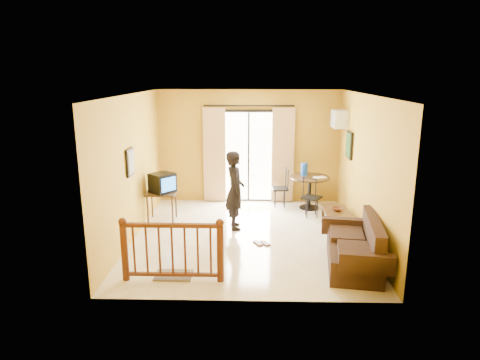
{
  "coord_description": "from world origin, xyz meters",
  "views": [
    {
      "loc": [
        0.08,
        -8.04,
        3.19
      ],
      "look_at": [
        -0.15,
        0.2,
        1.12
      ],
      "focal_mm": 32.0,
      "sensor_mm": 36.0,
      "label": 1
    }
  ],
  "objects_px": {
    "dining_table": "(310,183)",
    "coffee_table": "(336,217)",
    "television": "(162,183)",
    "sofa": "(357,249)",
    "standing_person": "(235,190)"
  },
  "relations": [
    {
      "from": "coffee_table",
      "to": "television",
      "type": "bearing_deg",
      "value": 172.52
    },
    {
      "from": "dining_table",
      "to": "standing_person",
      "type": "height_order",
      "value": "standing_person"
    },
    {
      "from": "coffee_table",
      "to": "sofa",
      "type": "xyz_separation_m",
      "value": [
        0.0,
        -1.77,
        0.04
      ]
    },
    {
      "from": "television",
      "to": "sofa",
      "type": "height_order",
      "value": "television"
    },
    {
      "from": "sofa",
      "to": "standing_person",
      "type": "height_order",
      "value": "standing_person"
    },
    {
      "from": "dining_table",
      "to": "sofa",
      "type": "height_order",
      "value": "sofa"
    },
    {
      "from": "dining_table",
      "to": "sofa",
      "type": "bearing_deg",
      "value": -83.21
    },
    {
      "from": "dining_table",
      "to": "coffee_table",
      "type": "xyz_separation_m",
      "value": [
        0.38,
        -1.45,
        -0.34
      ]
    },
    {
      "from": "television",
      "to": "standing_person",
      "type": "distance_m",
      "value": 1.66
    },
    {
      "from": "sofa",
      "to": "standing_person",
      "type": "bearing_deg",
      "value": 147.36
    },
    {
      "from": "dining_table",
      "to": "coffee_table",
      "type": "distance_m",
      "value": 1.54
    },
    {
      "from": "dining_table",
      "to": "coffee_table",
      "type": "bearing_deg",
      "value": -75.41
    },
    {
      "from": "coffee_table",
      "to": "sofa",
      "type": "relative_size",
      "value": 0.5
    },
    {
      "from": "coffee_table",
      "to": "standing_person",
      "type": "bearing_deg",
      "value": 178.57
    },
    {
      "from": "coffee_table",
      "to": "standing_person",
      "type": "xyz_separation_m",
      "value": [
        -2.11,
        0.05,
        0.54
      ]
    }
  ]
}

